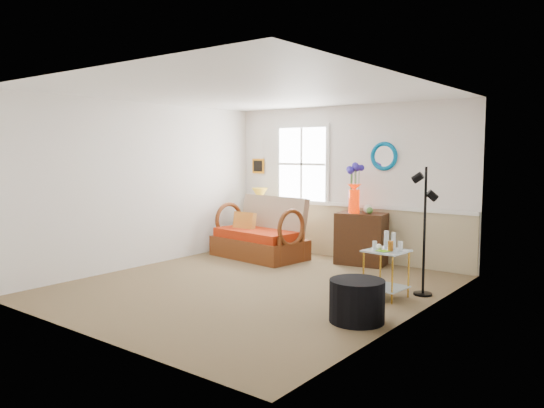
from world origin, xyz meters
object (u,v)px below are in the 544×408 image
Objects in this scene: ottoman at (357,301)px; lamp_stand at (260,233)px; loveseat at (259,228)px; floor_lamp at (424,232)px; cabinet at (362,239)px; side_table at (386,274)px.

lamp_stand is at bearing 142.51° from ottoman.
ottoman is (3.54, -2.72, -0.07)m from lamp_stand.
loveseat is 0.86m from lamp_stand.
floor_lamp reaches higher than lamp_stand.
cabinet is (2.17, -0.05, 0.11)m from lamp_stand.
floor_lamp is (3.70, -1.26, 0.51)m from lamp_stand.
floor_lamp is at bearing -4.11° from loveseat.
cabinet is 1.98m from floor_lamp.
floor_lamp is 2.75× the size of ottoman.
loveseat is at bearing -51.72° from lamp_stand.
cabinet is 1.41× the size of ottoman.
floor_lamp is 1.58m from ottoman.
loveseat is at bearing 145.70° from ottoman.
lamp_stand is at bearing 168.51° from cabinet.
loveseat is 2.69× the size of ottoman.
loveseat is 2.63× the size of lamp_stand.
side_table is (3.38, -1.67, -0.00)m from lamp_stand.
lamp_stand is at bearing 153.75° from side_table.
side_table is at bearing -138.42° from floor_lamp.
side_table is at bearing 98.98° from ottoman.
lamp_stand is 4.46m from ottoman.
cabinet is 3.00m from ottoman.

